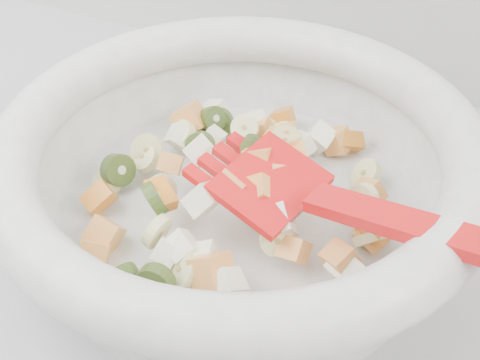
% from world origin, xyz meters
% --- Properties ---
extents(mixing_bowl, '(0.47, 0.36, 0.13)m').
position_xyz_m(mixing_bowl, '(0.19, 1.48, 0.96)').
color(mixing_bowl, white).
rests_on(mixing_bowl, counter).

